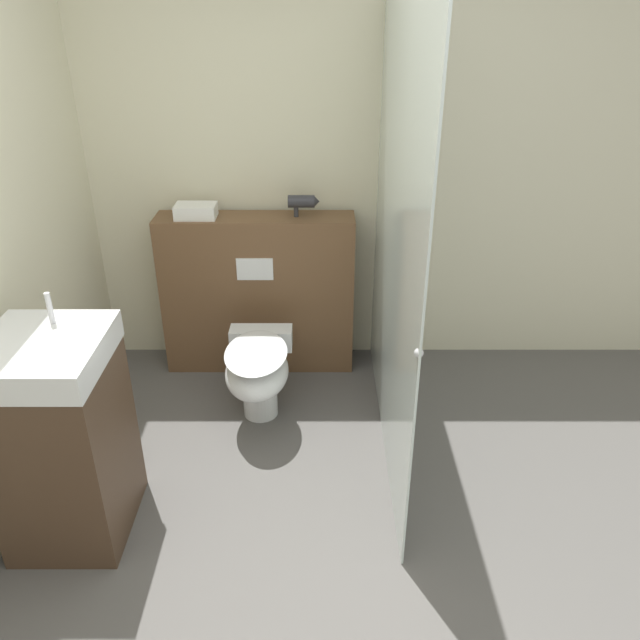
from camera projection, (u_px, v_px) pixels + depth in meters
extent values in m
plane|color=#565451|center=(307.00, 603.00, 2.54)|extent=(12.00, 12.00, 0.00)
cube|color=beige|center=(311.00, 171.00, 3.80)|extent=(8.00, 0.06, 2.50)
cube|color=brown|center=(258.00, 294.00, 3.97)|extent=(1.20, 0.26, 1.02)
cube|color=white|center=(254.00, 269.00, 3.75)|extent=(0.22, 0.01, 0.14)
cube|color=silver|center=(393.00, 251.00, 3.03)|extent=(0.01, 1.85, 2.20)
sphere|color=#B2B2B7|center=(418.00, 353.00, 2.26)|extent=(0.04, 0.04, 0.04)
cylinder|color=white|center=(259.00, 390.00, 3.62)|extent=(0.20, 0.20, 0.33)
ellipsoid|color=white|center=(256.00, 371.00, 3.46)|extent=(0.35, 0.52, 0.22)
ellipsoid|color=white|center=(255.00, 353.00, 3.40)|extent=(0.34, 0.51, 0.02)
cube|color=white|center=(260.00, 338.00, 3.70)|extent=(0.37, 0.13, 0.13)
cube|color=#473323|center=(65.00, 451.00, 2.73)|extent=(0.48, 0.54, 0.86)
cube|color=white|center=(41.00, 354.00, 2.50)|extent=(0.49, 0.55, 0.12)
cylinder|color=silver|center=(49.00, 308.00, 2.57)|extent=(0.02, 0.02, 0.14)
cylinder|color=#2D2D33|center=(300.00, 201.00, 3.69)|extent=(0.16, 0.07, 0.07)
cone|color=#2D2D33|center=(316.00, 201.00, 3.69)|extent=(0.03, 0.06, 0.06)
cylinder|color=#2D2D33|center=(295.00, 210.00, 3.72)|extent=(0.03, 0.03, 0.09)
cube|color=white|center=(195.00, 211.00, 3.70)|extent=(0.24, 0.16, 0.08)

